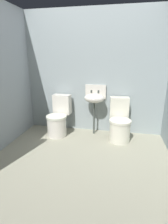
{
  "coord_description": "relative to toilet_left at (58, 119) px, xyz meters",
  "views": [
    {
      "loc": [
        0.53,
        -2.28,
        1.53
      ],
      "look_at": [
        0.0,
        0.32,
        0.7
      ],
      "focal_mm": 28.49,
      "sensor_mm": 36.0,
      "label": 1
    }
  ],
  "objects": [
    {
      "name": "wall_back",
      "position": [
        0.65,
        0.4,
        0.88
      ],
      "size": [
        3.19,
        0.1,
        2.41
      ],
      "primitive_type": "cube",
      "color": "#919EA0",
      "rests_on": "ground"
    },
    {
      "name": "sink",
      "position": [
        0.7,
        0.19,
        0.43
      ],
      "size": [
        0.42,
        0.35,
        0.99
      ],
      "color": "#3B423D",
      "rests_on": "ground"
    },
    {
      "name": "ground_plane",
      "position": [
        0.65,
        -0.94,
        -0.36
      ],
      "size": [
        3.19,
        2.97,
        0.08
      ],
      "primitive_type": "cube",
      "color": "gray"
    },
    {
      "name": "toilet_right",
      "position": [
        1.22,
        0.0,
        0.0
      ],
      "size": [
        0.45,
        0.63,
        0.78
      ],
      "rotation": [
        0.0,
        0.0,
        3.26
      ],
      "color": "silver",
      "rests_on": "ground"
    },
    {
      "name": "toilet_left",
      "position": [
        0.0,
        0.0,
        0.0
      ],
      "size": [
        0.43,
        0.62,
        0.78
      ],
      "rotation": [
        0.0,
        0.0,
        3.05
      ],
      "color": "silver",
      "rests_on": "ground"
    }
  ]
}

